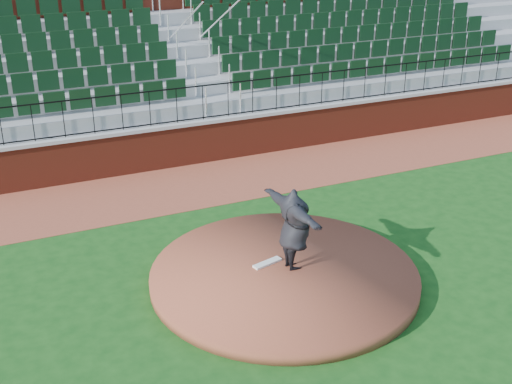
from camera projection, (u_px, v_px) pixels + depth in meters
ground at (286, 276)px, 13.61m from camera, size 90.00×90.00×0.00m
warning_track at (198, 184)px, 18.12m from camera, size 34.00×3.20×0.01m
field_wall at (179, 146)px, 19.22m from camera, size 34.00×0.35×1.20m
wall_cap at (178, 124)px, 18.96m from camera, size 34.00×0.45×0.10m
wall_railing at (177, 106)px, 18.74m from camera, size 34.00×0.05×1.00m
seating_stands at (149, 69)px, 20.82m from camera, size 34.00×5.10×4.60m
concourse_wall at (126, 39)px, 22.98m from camera, size 34.00×0.50×5.50m
pitchers_mound at (284, 276)px, 13.36m from camera, size 5.44×5.44×0.25m
pitching_rubber at (267, 263)px, 13.56m from camera, size 0.68×0.32×0.04m
pitcher at (294, 229)px, 13.08m from camera, size 0.66×2.17×1.75m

